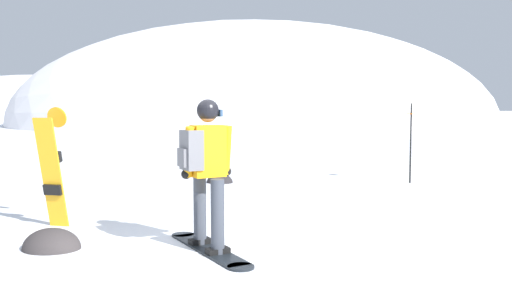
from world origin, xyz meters
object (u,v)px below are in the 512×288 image
snowboarder_main (206,170)px  rock_mid (52,249)px  rock_dark (220,183)px  piste_marker_near (411,136)px  spare_snowboard (52,167)px

snowboarder_main → rock_mid: size_ratio=2.53×
snowboarder_main → rock_mid: 2.01m
rock_dark → piste_marker_near: bearing=12.5°
spare_snowboard → rock_dark: size_ratio=2.89×
spare_snowboard → snowboarder_main: bearing=-14.9°
piste_marker_near → rock_mid: piste_marker_near is taller
snowboarder_main → rock_dark: bearing=105.2°
piste_marker_near → rock_dark: (-3.94, -0.88, -0.99)m
spare_snowboard → piste_marker_near: size_ratio=0.94×
piste_marker_near → rock_mid: size_ratio=2.54×
rock_mid → spare_snowboard: bearing=122.1°
spare_snowboard → rock_dark: 4.77m
snowboarder_main → rock_mid: (-1.76, -0.32, -0.92)m
snowboarder_main → spare_snowboard: (-2.35, 0.63, -0.09)m
spare_snowboard → rock_dark: spare_snowboard is taller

